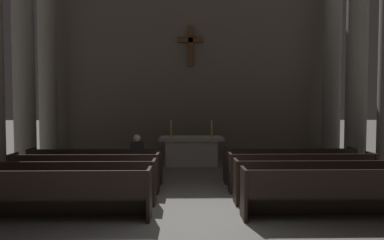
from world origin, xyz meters
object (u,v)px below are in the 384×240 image
(altar, at_px, (191,150))
(pew_right_row_4, at_px, (289,165))
(pew_left_row_1, at_px, (54,195))
(lone_worshipper, at_px, (137,158))
(pew_left_row_4, at_px, (96,166))
(column_left_third, at_px, (24,68))
(pew_right_row_2, at_px, (317,181))
(column_right_third, at_px, (357,69))
(pew_left_row_3, at_px, (85,173))
(candlestick_left, at_px, (171,132))
(pew_left_row_2, at_px, (72,182))
(column_left_fourth, at_px, (48,74))
(pew_right_row_3, at_px, (301,172))
(pew_right_row_1, at_px, (337,193))
(column_right_fourth, at_px, (332,74))
(candlestick_right, at_px, (212,131))

(altar, bearing_deg, pew_right_row_4, -45.70)
(pew_left_row_1, relative_size, lone_worshipper, 2.66)
(pew_left_row_4, relative_size, column_left_third, 0.53)
(pew_right_row_2, height_order, pew_right_row_4, same)
(pew_right_row_2, relative_size, column_right_third, 0.53)
(pew_left_row_3, relative_size, pew_left_row_4, 1.00)
(pew_left_row_3, height_order, pew_right_row_4, same)
(pew_left_row_3, bearing_deg, candlestick_left, 62.45)
(pew_left_row_2, bearing_deg, pew_left_row_1, -90.00)
(pew_left_row_1, distance_m, column_right_third, 9.62)
(pew_left_row_1, bearing_deg, column_left_fourth, 112.18)
(pew_right_row_3, bearing_deg, column_left_third, 160.48)
(pew_left_row_1, xyz_separation_m, column_right_third, (7.89, 4.74, 2.78))
(pew_right_row_4, bearing_deg, column_left_third, 166.98)
(pew_right_row_1, bearing_deg, candlestick_left, 120.56)
(pew_left_row_4, bearing_deg, column_left_fourth, 126.09)
(pew_left_row_4, height_order, candlestick_left, candlestick_left)
(pew_right_row_3, bearing_deg, pew_right_row_2, -90.00)
(pew_left_row_2, distance_m, pew_right_row_1, 5.28)
(lone_worshipper, bearing_deg, column_left_fourth, 136.04)
(pew_right_row_1, distance_m, column_left_fourth, 10.67)
(column_left_fourth, bearing_deg, pew_left_row_2, -64.46)
(column_left_fourth, relative_size, candlestick_left, 11.90)
(column_left_third, bearing_deg, pew_right_row_2, -25.54)
(pew_left_row_3, xyz_separation_m, column_right_third, (7.89, 2.80, 2.78))
(pew_left_row_2, relative_size, pew_left_row_3, 1.00)
(pew_left_row_1, xyz_separation_m, pew_right_row_4, (5.19, 2.92, 0.00))
(pew_left_row_3, height_order, pew_right_row_2, same)
(pew_right_row_2, relative_size, column_right_fourth, 0.53)
(column_left_third, xyz_separation_m, column_left_fourth, (0.00, 1.88, 0.00))
(pew_left_row_1, xyz_separation_m, lone_worshipper, (1.10, 2.96, 0.22))
(pew_left_row_4, relative_size, pew_right_row_4, 1.00)
(column_right_fourth, distance_m, lone_worshipper, 8.13)
(pew_right_row_1, relative_size, candlestick_right, 6.25)
(pew_right_row_1, distance_m, pew_right_row_2, 0.97)
(lone_worshipper, bearing_deg, pew_left_row_4, -178.00)
(pew_right_row_2, bearing_deg, pew_right_row_4, 90.00)
(column_right_third, bearing_deg, pew_left_row_3, -160.48)
(pew_left_row_1, distance_m, column_left_fourth, 7.68)
(pew_right_row_4, bearing_deg, pew_right_row_2, -90.00)
(pew_right_row_1, distance_m, candlestick_left, 6.52)
(candlestick_left, height_order, lone_worshipper, candlestick_left)
(pew_right_row_3, bearing_deg, pew_left_row_4, 169.38)
(pew_right_row_3, height_order, candlestick_right, candlestick_right)
(pew_right_row_2, xyz_separation_m, candlestick_left, (-3.30, 4.61, 0.71))
(pew_right_row_4, relative_size, column_right_fourth, 0.53)
(pew_left_row_4, height_order, column_right_third, column_right_third)
(pew_right_row_2, relative_size, pew_right_row_4, 1.00)
(pew_left_row_1, distance_m, pew_left_row_4, 2.92)
(pew_right_row_4, height_order, column_right_fourth, column_right_fourth)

